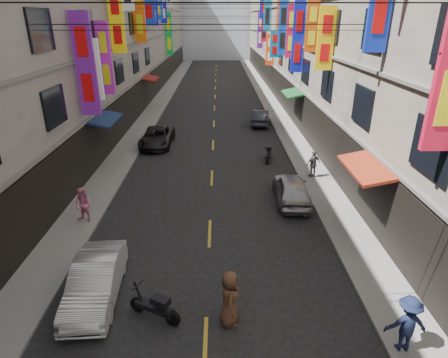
{
  "coord_description": "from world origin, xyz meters",
  "views": [
    {
      "loc": [
        0.41,
        4.23,
        8.48
      ],
      "look_at": [
        0.55,
        13.47,
        4.48
      ],
      "focal_mm": 30.0,
      "sensor_mm": 36.0,
      "label": 1
    }
  ],
  "objects_px": {
    "car_right_far": "(261,117)",
    "pedestrian_crossing": "(230,298)",
    "car_right_mid": "(291,189)",
    "pedestrian_rfar": "(313,164)",
    "pedestrian_rnear": "(407,324)",
    "car_left_mid": "(96,281)",
    "scooter_crossing": "(155,307)",
    "pedestrian_lfar": "(83,205)",
    "car_left_far": "(157,137)",
    "scooter_far_right": "(269,154)"
  },
  "relations": [
    {
      "from": "car_right_far",
      "to": "pedestrian_rnear",
      "type": "distance_m",
      "value": 23.86
    },
    {
      "from": "car_left_far",
      "to": "pedestrian_crossing",
      "type": "height_order",
      "value": "pedestrian_crossing"
    },
    {
      "from": "pedestrian_lfar",
      "to": "pedestrian_rfar",
      "type": "distance_m",
      "value": 12.32
    },
    {
      "from": "car_right_mid",
      "to": "pedestrian_rfar",
      "type": "height_order",
      "value": "pedestrian_rfar"
    },
    {
      "from": "pedestrian_lfar",
      "to": "pedestrian_rnear",
      "type": "height_order",
      "value": "pedestrian_rnear"
    },
    {
      "from": "car_left_far",
      "to": "pedestrian_lfar",
      "type": "xyz_separation_m",
      "value": [
        -1.56,
        -11.09,
        0.29
      ]
    },
    {
      "from": "pedestrian_lfar",
      "to": "scooter_far_right",
      "type": "bearing_deg",
      "value": 60.14
    },
    {
      "from": "car_left_far",
      "to": "car_right_mid",
      "type": "bearing_deg",
      "value": -47.34
    },
    {
      "from": "car_left_mid",
      "to": "pedestrian_lfar",
      "type": "distance_m",
      "value": 5.25
    },
    {
      "from": "scooter_crossing",
      "to": "pedestrian_lfar",
      "type": "distance_m",
      "value": 7.1
    },
    {
      "from": "pedestrian_lfar",
      "to": "car_right_mid",
      "type": "bearing_deg",
      "value": 31.56
    },
    {
      "from": "car_left_far",
      "to": "pedestrian_crossing",
      "type": "bearing_deg",
      "value": -73.53
    },
    {
      "from": "car_left_mid",
      "to": "car_right_mid",
      "type": "relative_size",
      "value": 1.01
    },
    {
      "from": "car_right_far",
      "to": "pedestrian_crossing",
      "type": "distance_m",
      "value": 22.92
    },
    {
      "from": "scooter_far_right",
      "to": "car_left_mid",
      "type": "distance_m",
      "value": 14.66
    },
    {
      "from": "car_right_mid",
      "to": "scooter_far_right",
      "type": "bearing_deg",
      "value": -84.12
    },
    {
      "from": "pedestrian_lfar",
      "to": "scooter_crossing",
      "type": "bearing_deg",
      "value": -36.06
    },
    {
      "from": "pedestrian_rfar",
      "to": "car_right_mid",
      "type": "bearing_deg",
      "value": 32.86
    },
    {
      "from": "scooter_crossing",
      "to": "pedestrian_rnear",
      "type": "distance_m",
      "value": 7.09
    },
    {
      "from": "scooter_far_right",
      "to": "car_right_mid",
      "type": "relative_size",
      "value": 0.45
    },
    {
      "from": "pedestrian_rfar",
      "to": "car_left_far",
      "type": "bearing_deg",
      "value": -57.97
    },
    {
      "from": "car_right_mid",
      "to": "pedestrian_crossing",
      "type": "xyz_separation_m",
      "value": [
        -3.3,
        -8.09,
        0.23
      ]
    },
    {
      "from": "car_left_mid",
      "to": "scooter_crossing",
      "type": "bearing_deg",
      "value": -28.91
    },
    {
      "from": "car_left_far",
      "to": "scooter_far_right",
      "type": "bearing_deg",
      "value": -21.62
    },
    {
      "from": "car_right_mid",
      "to": "pedestrian_rfar",
      "type": "distance_m",
      "value": 3.34
    },
    {
      "from": "pedestrian_rfar",
      "to": "pedestrian_crossing",
      "type": "bearing_deg",
      "value": 39.7
    },
    {
      "from": "scooter_far_right",
      "to": "car_left_mid",
      "type": "xyz_separation_m",
      "value": [
        -7.21,
        -12.77,
        0.22
      ]
    },
    {
      "from": "car_left_far",
      "to": "car_right_mid",
      "type": "height_order",
      "value": "car_right_mid"
    },
    {
      "from": "car_left_mid",
      "to": "car_left_far",
      "type": "xyz_separation_m",
      "value": [
        -0.4,
        15.95,
        -0.03
      ]
    },
    {
      "from": "car_left_far",
      "to": "pedestrian_rfar",
      "type": "height_order",
      "value": "pedestrian_rfar"
    },
    {
      "from": "car_right_mid",
      "to": "pedestrian_crossing",
      "type": "height_order",
      "value": "pedestrian_crossing"
    },
    {
      "from": "car_left_mid",
      "to": "car_left_far",
      "type": "relative_size",
      "value": 0.89
    },
    {
      "from": "car_right_far",
      "to": "car_right_mid",
      "type": "bearing_deg",
      "value": 98.49
    },
    {
      "from": "pedestrian_rnear",
      "to": "car_right_far",
      "type": "bearing_deg",
      "value": -85.05
    },
    {
      "from": "car_right_mid",
      "to": "pedestrian_crossing",
      "type": "distance_m",
      "value": 8.74
    },
    {
      "from": "pedestrian_lfar",
      "to": "pedestrian_rfar",
      "type": "bearing_deg",
      "value": 42.81
    },
    {
      "from": "car_right_far",
      "to": "pedestrian_crossing",
      "type": "relative_size",
      "value": 2.14
    },
    {
      "from": "car_left_mid",
      "to": "car_right_mid",
      "type": "distance_m",
      "value": 10.28
    },
    {
      "from": "car_right_mid",
      "to": "pedestrian_rfar",
      "type": "relative_size",
      "value": 2.53
    },
    {
      "from": "pedestrian_lfar",
      "to": "car_left_far",
      "type": "bearing_deg",
      "value": 101.37
    },
    {
      "from": "pedestrian_lfar",
      "to": "pedestrian_rnear",
      "type": "relative_size",
      "value": 0.93
    },
    {
      "from": "car_right_mid",
      "to": "car_right_far",
      "type": "xyz_separation_m",
      "value": [
        0.0,
        14.58,
        -0.04
      ]
    },
    {
      "from": "scooter_crossing",
      "to": "pedestrian_lfar",
      "type": "height_order",
      "value": "pedestrian_lfar"
    },
    {
      "from": "car_right_far",
      "to": "scooter_far_right",
      "type": "bearing_deg",
      "value": 95.92
    },
    {
      "from": "pedestrian_rnear",
      "to": "pedestrian_lfar",
      "type": "bearing_deg",
      "value": -31.6
    },
    {
      "from": "scooter_crossing",
      "to": "scooter_far_right",
      "type": "distance_m",
      "value": 14.67
    },
    {
      "from": "pedestrian_rnear",
      "to": "car_left_far",
      "type": "bearing_deg",
      "value": -61.17
    },
    {
      "from": "pedestrian_rnear",
      "to": "pedestrian_rfar",
      "type": "bearing_deg",
      "value": -90.05
    },
    {
      "from": "scooter_crossing",
      "to": "car_right_mid",
      "type": "height_order",
      "value": "car_right_mid"
    },
    {
      "from": "car_right_far",
      "to": "car_left_far",
      "type": "bearing_deg",
      "value": 43.28
    }
  ]
}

